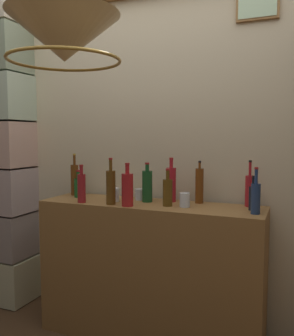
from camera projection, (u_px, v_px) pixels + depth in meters
The scene contains 19 objects.
panelled_rear_partition at pixel (164, 132), 2.73m from camera, with size 3.66×0.15×2.77m.
stone_pillar at pixel (9, 144), 3.08m from camera, with size 0.37×0.40×2.70m.
bar_shelf_unit at pixel (150, 271), 2.55m from camera, with size 1.55×0.42×0.96m, color olive.
liquor_bottle_vodka at pixel (127, 189), 2.40m from camera, with size 0.08×0.08×0.29m.
liquor_bottle_port at pixel (256, 197), 2.16m from camera, with size 0.06×0.06×0.28m.
liquor_bottle_whiskey at pixel (171, 184), 2.56m from camera, with size 0.07×0.07×0.31m.
liquor_bottle_mezcal at pixel (168, 192), 2.41m from camera, with size 0.06×0.06×0.25m.
liquor_bottle_sherry at pixel (82, 187), 2.53m from camera, with size 0.06×0.06×0.27m.
liquor_bottle_rum at pixel (147, 186), 2.56m from camera, with size 0.07×0.07×0.28m.
liquor_bottle_rye at pixel (111, 186), 2.46m from camera, with size 0.06×0.06×0.32m.
liquor_bottle_bourbon at pixel (199, 185), 2.51m from camera, with size 0.06×0.06×0.29m.
liquor_bottle_amaro at pixel (79, 187), 2.76m from camera, with size 0.07×0.07×0.21m.
liquor_bottle_vermouth at pixel (250, 190), 2.39m from camera, with size 0.06×0.06×0.31m.
liquor_bottle_tequila at pixel (75, 179), 2.85m from camera, with size 0.06×0.06×0.33m.
liquor_bottle_brandy at pixel (253, 198), 2.27m from camera, with size 0.05×0.05×0.22m.
glass_tumbler_rocks at pixel (140, 194), 2.64m from camera, with size 0.07×0.07×0.08m.
glass_tumbler_highball at pixel (185, 200), 2.38m from camera, with size 0.07×0.07×0.09m.
glass_tumbler_shot at pixel (114, 195), 2.58m from camera, with size 0.07×0.07×0.10m.
pendant_lamp at pixel (64, 39), 1.76m from camera, with size 0.55×0.55×0.56m.
Camera 1 is at (0.93, -1.49, 1.43)m, focal length 38.87 mm.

